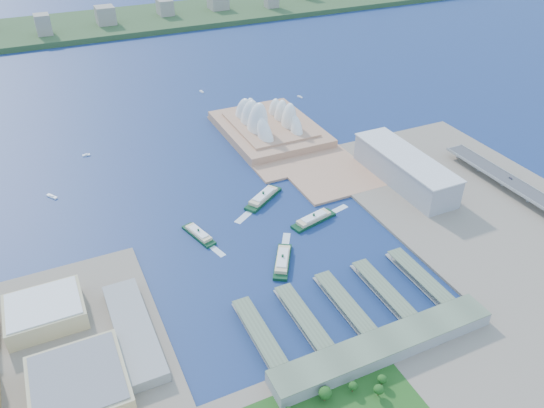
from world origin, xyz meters
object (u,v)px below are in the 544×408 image
ferry_b (263,196)px  car_c (511,178)px  toaster_building (404,169)px  ferry_c (283,259)px  ferry_a (199,233)px  ferry_d (314,218)px  opera_house (269,113)px

ferry_b → car_c: size_ratio=11.81×
ferry_b → car_c: 301.02m
toaster_building → ferry_c: 217.62m
ferry_a → ferry_c: 100.09m
ferry_d → ferry_c: bearing=114.5°
ferry_c → opera_house: bearing=-80.9°
ferry_c → toaster_building: bearing=-128.1°
ferry_b → ferry_d: ferry_b is taller
ferry_c → ferry_b: bearing=-73.5°
ferry_a → opera_house: bearing=32.7°
opera_house → car_c: bearing=-53.2°
ferry_c → ferry_d: bearing=-110.0°
toaster_building → ferry_b: size_ratio=2.58×
ferry_c → ferry_d: ferry_d is taller
ferry_b → ferry_d: 72.30m
toaster_building → ferry_d: bearing=-169.7°
opera_house → toaster_building: (90.00, -200.00, -11.50)m
ferry_a → ferry_d: size_ratio=0.86×
opera_house → car_c: size_ratio=35.40×
ferry_c → ferry_a: bearing=-20.3°
toaster_building → car_c: (109.00, -66.27, -4.91)m
ferry_b → ferry_c: 118.72m
ferry_b → ferry_c: size_ratio=1.09×
ferry_a → ferry_d: (124.80, -28.74, 0.72)m
opera_house → ferry_c: opera_house is taller
opera_house → ferry_b: opera_house is taller
opera_house → ferry_c: bearing=-112.4°
ferry_a → car_c: car_c is taller
ferry_a → car_c: (374.29, -69.42, 11.00)m
toaster_building → ferry_b: 177.79m
ferry_a → ferry_d: ferry_d is taller
opera_house → ferry_a: (-175.29, -196.85, -27.41)m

